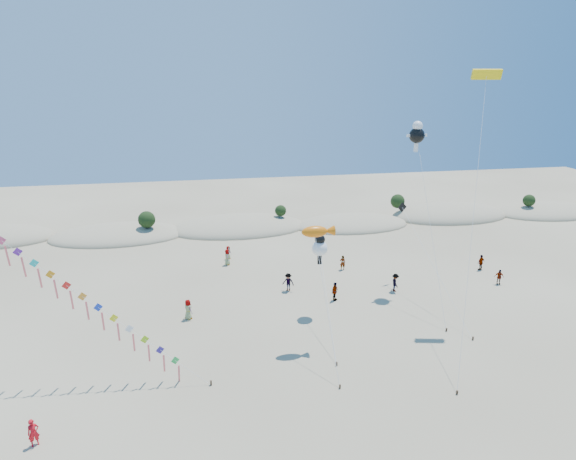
# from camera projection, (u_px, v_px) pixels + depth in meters

# --- Properties ---
(dune_ridge) EXTENTS (145.30, 11.49, 5.57)m
(dune_ridge) POSITION_uv_depth(u_px,v_px,m) (246.00, 228.00, 67.05)
(dune_ridge) COLOR gray
(dune_ridge) RESTS_ON ground
(fish_kite) EXTENTS (2.52, 7.10, 9.55)m
(fish_kite) POSITION_uv_depth(u_px,v_px,m) (318.00, 232.00, 35.99)
(fish_kite) COLOR #3F2D1E
(fish_kite) RESTS_ON ground
(cartoon_kite_low) EXTENTS (1.48, 9.34, 7.30)m
(cartoon_kite_low) POSITION_uv_depth(u_px,v_px,m) (320.00, 247.00, 41.46)
(cartoon_kite_low) COLOR #3F2D1E
(cartoon_kite_low) RESTS_ON ground
(cartoon_kite_high) EXTENTS (2.00, 10.68, 16.29)m
(cartoon_kite_high) POSITION_uv_depth(u_px,v_px,m) (417.00, 134.00, 44.70)
(cartoon_kite_high) COLOR #3F2D1E
(cartoon_kite_high) RESTS_ON ground
(parafoil_kite) EXTENTS (7.89, 12.21, 20.77)m
(parafoil_kite) POSITION_uv_depth(u_px,v_px,m) (486.00, 80.00, 37.77)
(parafoil_kite) COLOR #3F2D1E
(parafoil_kite) RESTS_ON ground
(dark_kite) EXTENTS (1.51, 13.42, 8.16)m
(dark_kite) POSITION_uv_depth(u_px,v_px,m) (417.00, 235.00, 45.99)
(dark_kite) COLOR #3F2D1E
(dark_kite) RESTS_ON ground
(flyer_foreground) EXTENTS (0.74, 0.65, 1.70)m
(flyer_foreground) POSITION_uv_depth(u_px,v_px,m) (33.00, 433.00, 27.32)
(flyer_foreground) COLOR red
(flyer_foreground) RESTS_ON ground
(beachgoers) EXTENTS (32.34, 14.92, 1.82)m
(beachgoers) POSITION_uv_depth(u_px,v_px,m) (326.00, 277.00, 48.60)
(beachgoers) COLOR slate
(beachgoers) RESTS_ON ground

